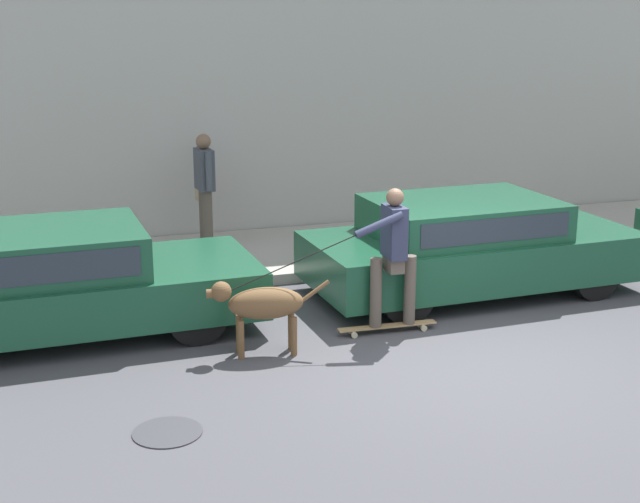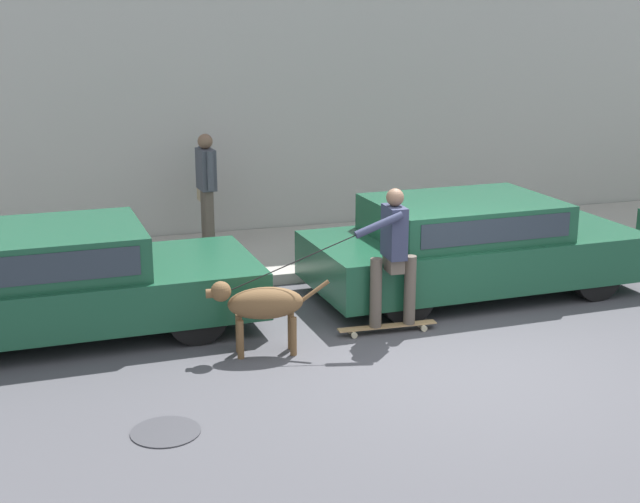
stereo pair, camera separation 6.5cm
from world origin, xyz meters
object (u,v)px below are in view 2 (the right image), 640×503
at_px(skateboarder, 393,252).
at_px(pedestrian_with_bag, 206,184).
at_px(dog, 261,304).
at_px(parked_car_1, 470,246).
at_px(parked_car_0, 56,283).

distance_m(skateboarder, pedestrian_with_bag, 4.22).
height_order(dog, skateboarder, skateboarder).
bearing_deg(pedestrian_with_bag, parked_car_1, -49.82).
xyz_separation_m(parked_car_1, skateboarder, (-1.51, -1.08, 0.33)).
relative_size(parked_car_1, pedestrian_with_bag, 2.59).
bearing_deg(parked_car_1, parked_car_0, 177.96).
height_order(parked_car_1, pedestrian_with_bag, pedestrian_with_bag).
height_order(dog, pedestrian_with_bag, pedestrian_with_bag).
bearing_deg(parked_car_0, skateboarder, -18.71).
height_order(parked_car_0, dog, parked_car_0).
relative_size(parked_car_0, dog, 3.42).
xyz_separation_m(parked_car_0, dog, (2.02, -1.27, -0.05)).
distance_m(parked_car_1, pedestrian_with_bag, 4.10).
relative_size(dog, pedestrian_with_bag, 0.79).
xyz_separation_m(dog, pedestrian_with_bag, (0.22, 4.20, 0.50)).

